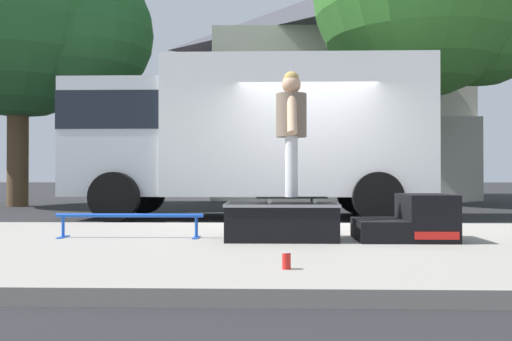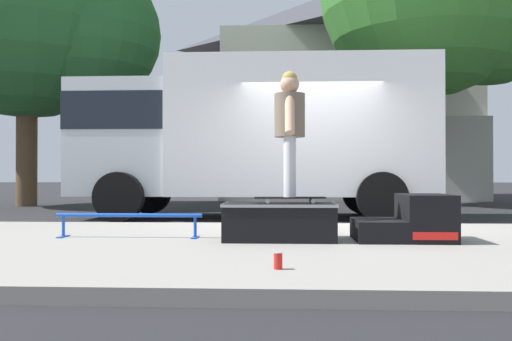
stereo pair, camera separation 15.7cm
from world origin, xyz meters
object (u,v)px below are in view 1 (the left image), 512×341
Objects in this scene: skateboard at (291,198)px; box_truck at (247,132)px; soda_can_b at (286,261)px; skate_box at (281,220)px; kicker_ramp at (411,221)px; grind_rail at (129,219)px; skater_kid at (291,123)px; street_tree_main at (31,12)px.

skateboard is 5.12m from box_truck.
box_truck is (-0.62, 6.95, 1.52)m from soda_can_b.
kicker_ramp is at bearing -0.02° from skate_box.
skate_box is 1.43m from kicker_ramp.
soda_can_b is (0.01, -1.99, -0.15)m from skate_box.
skateboard is at bearing 179.74° from kicker_ramp.
grind_rail reaches higher than soda_can_b.
box_truck reaches higher than kicker_ramp.
box_truck is at bearing 95.13° from soda_can_b.
grind_rail is 2.75m from soda_can_b.
skate_box is at bearing 179.98° from kicker_ramp.
kicker_ramp is at bearing -0.26° from skateboard.
skater_kid is at bearing -81.66° from box_truck.
box_truck reaches higher than skater_kid.
grind_rail is 0.20× the size of street_tree_main.
skateboard is at bearing -52.74° from street_tree_main.
skateboard is at bearing -3.96° from grind_rail.
skateboard is 0.57× the size of skater_kid.
skateboard is 0.83m from skater_kid.
kicker_ramp is (1.43, -0.00, -0.01)m from skate_box.
box_truck is at bearing 98.34° from skater_kid.
kicker_ramp is 0.15× the size of box_truck.
skate_box is at bearing -177.07° from skateboard.
soda_can_b is at bearing -58.49° from street_tree_main.
kicker_ramp is 0.12× the size of street_tree_main.
kicker_ramp is at bearing 54.55° from soda_can_b.
grind_rail is 1.21× the size of skater_kid.
box_truck reaches higher than skateboard.
skate_box is at bearing -53.21° from street_tree_main.
skateboard is 6.28× the size of soda_can_b.
grind_rail is at bearing -60.58° from street_tree_main.
grind_rail is at bearing 129.25° from soda_can_b.
skateboard is 12.25m from street_tree_main.
skate_box is 1.19× the size of kicker_ramp.
skater_kid is 2.35m from soda_can_b.
skate_box is 1.08m from skater_kid.
grind_rail is 1.86m from skateboard.
kicker_ramp is 13.13m from street_tree_main.
kicker_ramp is 1.71m from skater_kid.
street_tree_main reaches higher than skater_kid.
kicker_ramp is 0.61× the size of grind_rail.
skate_box is 5.17m from box_truck.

